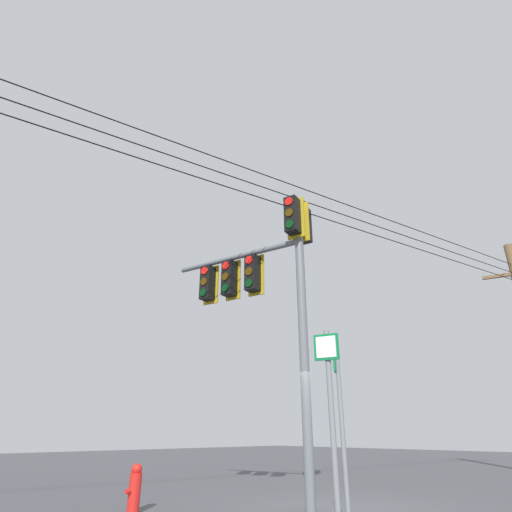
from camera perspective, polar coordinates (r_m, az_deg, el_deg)
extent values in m
plane|color=#47474C|center=(9.37, 12.14, -30.67)|extent=(60.00, 60.00, 0.00)
cylinder|color=slate|center=(9.19, 6.48, -11.39)|extent=(0.20, 0.20, 6.30)
cylinder|color=slate|center=(10.76, -2.71, -0.12)|extent=(3.53, 1.00, 0.14)
cube|color=black|center=(9.93, 4.97, 5.52)|extent=(0.36, 0.36, 0.90)
cube|color=#B29319|center=(10.07, 5.42, 5.13)|extent=(0.44, 0.14, 1.04)
cylinder|color=red|center=(9.95, 4.47, 7.43)|extent=(0.20, 0.08, 0.20)
cylinder|color=#3C2703|center=(9.80, 4.52, 5.91)|extent=(0.20, 0.08, 0.20)
cylinder|color=black|center=(9.66, 4.58, 4.35)|extent=(0.20, 0.08, 0.20)
cube|color=black|center=(10.41, 6.51, 4.18)|extent=(0.36, 0.36, 0.90)
cube|color=#B29319|center=(10.27, 6.09, 4.54)|extent=(0.44, 0.14, 1.04)
cylinder|color=red|center=(10.68, 6.83, 5.26)|extent=(0.20, 0.08, 0.20)
cylinder|color=#3C2703|center=(10.55, 6.90, 3.83)|extent=(0.20, 0.08, 0.20)
cylinder|color=black|center=(10.41, 6.98, 2.35)|extent=(0.20, 0.08, 0.20)
cube|color=black|center=(10.30, -0.47, -2.37)|extent=(0.36, 0.36, 0.90)
cube|color=#B29319|center=(10.44, 0.04, -2.65)|extent=(0.44, 0.14, 1.04)
cylinder|color=red|center=(10.28, -0.97, -0.53)|extent=(0.20, 0.08, 0.20)
cylinder|color=#3C2703|center=(10.17, -0.98, -2.10)|extent=(0.20, 0.08, 0.20)
cylinder|color=black|center=(10.07, -0.99, -3.69)|extent=(0.20, 0.08, 0.20)
cube|color=black|center=(10.67, -3.65, -3.07)|extent=(0.35, 0.35, 0.90)
cube|color=#B29319|center=(10.80, -3.09, -3.32)|extent=(0.44, 0.12, 1.04)
cylinder|color=red|center=(10.66, -4.15, -1.30)|extent=(0.20, 0.07, 0.20)
cylinder|color=#3C2703|center=(10.55, -4.20, -2.82)|extent=(0.20, 0.07, 0.20)
cylinder|color=black|center=(10.45, -4.25, -4.36)|extent=(0.20, 0.07, 0.20)
cube|color=black|center=(11.08, -6.60, -3.71)|extent=(0.37, 0.37, 0.90)
cube|color=#B29319|center=(11.21, -6.08, -3.96)|extent=(0.43, 0.16, 1.04)
cylinder|color=red|center=(11.06, -7.04, -1.99)|extent=(0.20, 0.08, 0.20)
cylinder|color=#3C2703|center=(10.95, -7.12, -3.46)|extent=(0.20, 0.08, 0.20)
cylinder|color=black|center=(10.86, -7.20, -4.95)|extent=(0.20, 0.08, 0.20)
cylinder|color=slate|center=(6.84, 11.72, -22.79)|extent=(0.07, 0.07, 2.60)
cube|color=#0C7238|center=(6.92, 10.65, -13.86)|extent=(0.18, 0.27, 0.34)
cube|color=white|center=(6.92, 10.52, -13.87)|extent=(0.13, 0.21, 0.28)
cylinder|color=red|center=(9.08, -16.20, -28.53)|extent=(0.22, 0.22, 0.65)
sphere|color=red|center=(9.04, -15.91, -26.12)|extent=(0.20, 0.20, 0.20)
cylinder|color=red|center=(8.99, -16.97, -28.31)|extent=(0.10, 0.11, 0.09)
cylinder|color=slate|center=(5.43, 10.47, -23.23)|extent=(0.07, 0.07, 2.55)
cube|color=#0C7238|center=(5.48, 9.54, -12.11)|extent=(0.31, 0.13, 0.32)
cube|color=white|center=(5.47, 9.49, -12.08)|extent=(0.25, 0.09, 0.26)
cylinder|color=black|center=(9.72, 0.73, 7.90)|extent=(4.06, 23.46, 0.70)
cylinder|color=black|center=(9.88, 0.72, 9.42)|extent=(4.06, 23.46, 0.70)
cylinder|color=black|center=(10.07, 0.71, 11.14)|extent=(4.06, 23.46, 0.70)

